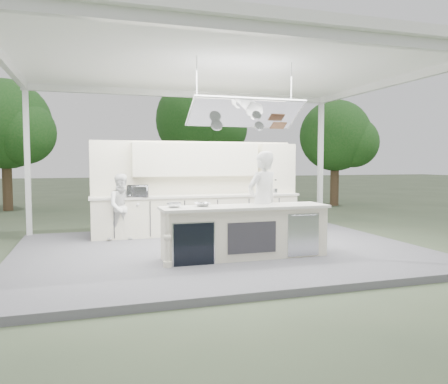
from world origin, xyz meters
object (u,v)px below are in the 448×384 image
object	(u,v)px
head_chef	(263,202)
sous_chef	(123,207)
demo_island	(244,232)
back_counter	(198,214)

from	to	relation	value
head_chef	sous_chef	distance (m)	3.28
sous_chef	head_chef	bearing A→B (deg)	-46.11
demo_island	head_chef	world-z (taller)	head_chef
demo_island	sous_chef	size ratio (longest dim) A/B	2.10
demo_island	back_counter	bearing A→B (deg)	93.63
demo_island	sous_chef	bearing A→B (deg)	128.83
back_counter	head_chef	bearing A→B (deg)	-75.00
sous_chef	back_counter	bearing A→B (deg)	5.80
head_chef	sous_chef	xyz separation A→B (m)	(-2.47, 2.14, -0.24)
head_chef	sous_chef	bearing A→B (deg)	-62.28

